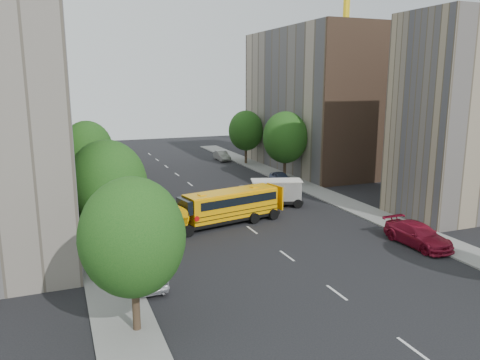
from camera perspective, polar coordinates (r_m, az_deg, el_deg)
ground at (r=38.85m, az=0.31°, el=-5.26°), size 120.00×120.00×0.00m
sidewalk_left at (r=41.10m, az=-17.51°, el=-4.78°), size 3.00×80.00×0.12m
sidewalk_right at (r=48.26m, az=10.81°, el=-1.96°), size 3.00×80.00×0.12m
lane_markings at (r=47.93m, az=-4.17°, el=-1.94°), size 0.15×64.00×0.01m
building_left_redbrick at (r=62.73m, az=-25.51°, el=6.24°), size 10.00×15.00×13.00m
building_right_near at (r=43.82m, az=25.31°, el=6.90°), size 10.00×7.00×17.00m
building_right_far at (r=63.11m, az=8.83°, el=9.57°), size 10.00×22.00×18.00m
building_right_sidewall at (r=53.92m, az=14.81°, el=8.92°), size 10.10×0.30×18.00m
street_tree_0 at (r=21.72m, az=-12.97°, el=-6.81°), size 4.80×4.80×7.41m
street_tree_1 at (r=31.23m, az=-15.86°, el=-0.62°), size 5.12×5.12×7.90m
street_tree_2 at (r=48.94m, az=-18.11°, el=3.54°), size 4.99×4.99×7.71m
street_tree_4 at (r=54.81m, az=5.53°, el=5.18°), size 5.25×5.25×8.10m
street_tree_5 at (r=65.68m, az=0.72°, el=6.04°), size 4.86×4.86×7.51m
school_bus at (r=38.07m, az=-2.11°, el=-3.18°), size 10.17×4.24×2.80m
safari_truck at (r=43.86m, az=3.88°, el=-1.50°), size 6.14×3.71×2.48m
parked_car_0 at (r=27.98m, az=-11.36°, el=-10.86°), size 1.98×4.59×1.54m
parked_car_1 at (r=47.25m, az=-14.98°, el=-1.73°), size 1.47×3.94×1.29m
parked_car_2 at (r=57.28m, az=-16.18°, el=0.71°), size 2.85×5.73×1.56m
parked_car_3 at (r=35.81m, az=20.86°, el=-6.26°), size 2.41×5.55×1.59m
parked_car_4 at (r=53.12m, az=5.00°, el=0.21°), size 2.09×4.32×1.42m
parked_car_5 at (r=69.08m, az=-2.22°, el=2.97°), size 1.56×4.25×1.39m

